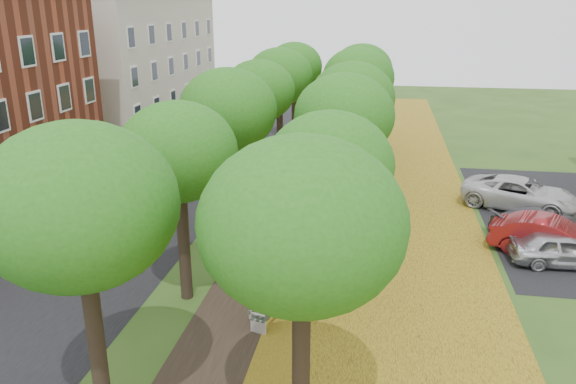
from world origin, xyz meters
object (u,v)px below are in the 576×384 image
at_px(bench, 269,307).
at_px(car_white, 521,194).
at_px(car_grey, 538,223).
at_px(car_silver, 563,249).
at_px(car_red, 552,237).

relative_size(bench, car_white, 0.35).
bearing_deg(car_grey, car_white, -20.58).
distance_m(car_silver, car_red, 0.92).
xyz_separation_m(bench, car_grey, (10.15, 8.56, 0.16)).
height_order(car_silver, car_grey, car_silver).
bearing_deg(car_white, car_grey, -157.98).
bearing_deg(car_silver, bench, 116.51).
distance_m(bench, car_white, 15.75).
bearing_deg(car_red, car_white, 20.51).
xyz_separation_m(car_silver, car_grey, (-0.20, 2.86, -0.05)).
height_order(car_silver, car_white, car_white).
relative_size(bench, car_grey, 0.46).
bearing_deg(car_red, car_grey, 20.51).
xyz_separation_m(bench, car_silver, (10.35, 5.70, 0.21)).
xyz_separation_m(car_red, car_white, (0.00, 5.45, -0.00)).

